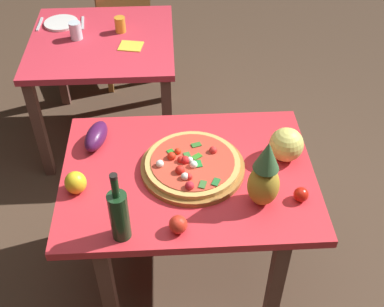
{
  "coord_description": "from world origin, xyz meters",
  "views": [
    {
      "loc": [
        -0.07,
        -1.55,
        2.29
      ],
      "look_at": [
        0.02,
        0.07,
        0.81
      ],
      "focal_mm": 45.71,
      "sensor_mm": 36.0,
      "label": 1
    }
  ],
  "objects_px": {
    "tomato_by_bottle": "(301,194)",
    "napkin_folded": "(131,46)",
    "drinking_glass_water": "(76,31)",
    "eggplant": "(96,136)",
    "pizza_board": "(193,167)",
    "bell_pepper": "(76,183)",
    "display_table": "(188,188)",
    "background_table": "(103,55)",
    "knife_utensil": "(83,23)",
    "melon": "(286,145)",
    "tomato_near_board": "(178,224)",
    "pineapple_left": "(265,177)",
    "wine_bottle": "(119,214)",
    "dining_chair": "(122,28)",
    "fork_utensil": "(40,24)",
    "pizza": "(192,163)",
    "drinking_glass_juice": "(120,25)",
    "dinner_plate": "(61,23)"
  },
  "relations": [
    {
      "from": "tomato_by_bottle",
      "to": "napkin_folded",
      "type": "bearing_deg",
      "value": 120.07
    },
    {
      "from": "drinking_glass_water",
      "to": "eggplant",
      "type": "bearing_deg",
      "value": -77.97
    },
    {
      "from": "pizza_board",
      "to": "bell_pepper",
      "type": "relative_size",
      "value": 4.56
    },
    {
      "from": "display_table",
      "to": "bell_pepper",
      "type": "height_order",
      "value": "bell_pepper"
    },
    {
      "from": "background_table",
      "to": "knife_utensil",
      "type": "xyz_separation_m",
      "value": [
        -0.14,
        0.21,
        0.12
      ]
    },
    {
      "from": "bell_pepper",
      "to": "napkin_folded",
      "type": "distance_m",
      "value": 1.22
    },
    {
      "from": "melon",
      "to": "tomato_near_board",
      "type": "distance_m",
      "value": 0.64
    },
    {
      "from": "background_table",
      "to": "tomato_near_board",
      "type": "bearing_deg",
      "value": -74.49
    },
    {
      "from": "tomato_near_board",
      "to": "napkin_folded",
      "type": "xyz_separation_m",
      "value": [
        -0.24,
        1.45,
        -0.03
      ]
    },
    {
      "from": "pineapple_left",
      "to": "knife_utensil",
      "type": "xyz_separation_m",
      "value": [
        -0.92,
        1.63,
        -0.14
      ]
    },
    {
      "from": "wine_bottle",
      "to": "drinking_glass_water",
      "type": "bearing_deg",
      "value": 102.97
    },
    {
      "from": "dining_chair",
      "to": "wine_bottle",
      "type": "height_order",
      "value": "wine_bottle"
    },
    {
      "from": "dining_chair",
      "to": "fork_utensil",
      "type": "distance_m",
      "value": 0.73
    },
    {
      "from": "pizza",
      "to": "drinking_glass_water",
      "type": "distance_m",
      "value": 1.39
    },
    {
      "from": "background_table",
      "to": "tomato_near_board",
      "type": "distance_m",
      "value": 1.62
    },
    {
      "from": "pizza",
      "to": "drinking_glass_water",
      "type": "height_order",
      "value": "drinking_glass_water"
    },
    {
      "from": "background_table",
      "to": "dining_chair",
      "type": "xyz_separation_m",
      "value": [
        0.07,
        0.68,
        -0.17
      ]
    },
    {
      "from": "drinking_glass_juice",
      "to": "drinking_glass_water",
      "type": "distance_m",
      "value": 0.28
    },
    {
      "from": "eggplant",
      "to": "napkin_folded",
      "type": "height_order",
      "value": "eggplant"
    },
    {
      "from": "pizza",
      "to": "wine_bottle",
      "type": "relative_size",
      "value": 1.28
    },
    {
      "from": "tomato_near_board",
      "to": "drinking_glass_water",
      "type": "xyz_separation_m",
      "value": [
        -0.58,
        1.56,
        0.02
      ]
    },
    {
      "from": "melon",
      "to": "knife_utensil",
      "type": "relative_size",
      "value": 0.87
    },
    {
      "from": "dinner_plate",
      "to": "drinking_glass_water",
      "type": "bearing_deg",
      "value": -57.6
    },
    {
      "from": "drinking_glass_juice",
      "to": "fork_utensil",
      "type": "xyz_separation_m",
      "value": [
        -0.54,
        0.12,
        -0.04
      ]
    },
    {
      "from": "bell_pepper",
      "to": "fork_utensil",
      "type": "bearing_deg",
      "value": 105.56
    },
    {
      "from": "background_table",
      "to": "napkin_folded",
      "type": "distance_m",
      "value": 0.25
    },
    {
      "from": "tomato_by_bottle",
      "to": "tomato_near_board",
      "type": "bearing_deg",
      "value": -165.2
    },
    {
      "from": "bell_pepper",
      "to": "display_table",
      "type": "bearing_deg",
      "value": 10.1
    },
    {
      "from": "pizza_board",
      "to": "dinner_plate",
      "type": "relative_size",
      "value": 2.12
    },
    {
      "from": "knife_utensil",
      "to": "napkin_folded",
      "type": "bearing_deg",
      "value": -49.73
    },
    {
      "from": "tomato_by_bottle",
      "to": "drinking_glass_juice",
      "type": "xyz_separation_m",
      "value": [
        -0.83,
        1.5,
        0.02
      ]
    },
    {
      "from": "tomato_by_bottle",
      "to": "drinking_glass_juice",
      "type": "distance_m",
      "value": 1.72
    },
    {
      "from": "bell_pepper",
      "to": "fork_utensil",
      "type": "xyz_separation_m",
      "value": [
        -0.42,
        1.52,
        -0.04
      ]
    },
    {
      "from": "wine_bottle",
      "to": "background_table",
      "type": "bearing_deg",
      "value": 97.67
    },
    {
      "from": "display_table",
      "to": "drinking_glass_juice",
      "type": "distance_m",
      "value": 1.37
    },
    {
      "from": "display_table",
      "to": "napkin_folded",
      "type": "xyz_separation_m",
      "value": [
        -0.3,
        1.12,
        0.11
      ]
    },
    {
      "from": "background_table",
      "to": "eggplant",
      "type": "bearing_deg",
      "value": -86.32
    },
    {
      "from": "wine_bottle",
      "to": "pizza_board",
      "type": "bearing_deg",
      "value": 50.06
    },
    {
      "from": "pizza_board",
      "to": "pizza",
      "type": "distance_m",
      "value": 0.03
    },
    {
      "from": "dining_chair",
      "to": "tomato_by_bottle",
      "type": "bearing_deg",
      "value": 91.33
    },
    {
      "from": "display_table",
      "to": "eggplant",
      "type": "relative_size",
      "value": 5.63
    },
    {
      "from": "display_table",
      "to": "dinner_plate",
      "type": "height_order",
      "value": "dinner_plate"
    },
    {
      "from": "wine_bottle",
      "to": "drinking_glass_water",
      "type": "xyz_separation_m",
      "value": [
        -0.36,
        1.57,
        -0.07
      ]
    },
    {
      "from": "napkin_folded",
      "to": "knife_utensil",
      "type": "bearing_deg",
      "value": 135.99
    },
    {
      "from": "pizza",
      "to": "tomato_by_bottle",
      "type": "xyz_separation_m",
      "value": [
        0.44,
        -0.2,
        -0.01
      ]
    },
    {
      "from": "wine_bottle",
      "to": "pineapple_left",
      "type": "relative_size",
      "value": 1.02
    },
    {
      "from": "dining_chair",
      "to": "tomato_by_bottle",
      "type": "distance_m",
      "value": 2.29
    },
    {
      "from": "fork_utensil",
      "to": "drinking_glass_juice",
      "type": "bearing_deg",
      "value": -12.39
    },
    {
      "from": "melon",
      "to": "drinking_glass_water",
      "type": "relative_size",
      "value": 1.44
    },
    {
      "from": "tomato_near_board",
      "to": "display_table",
      "type": "bearing_deg",
      "value": 80.59
    }
  ]
}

